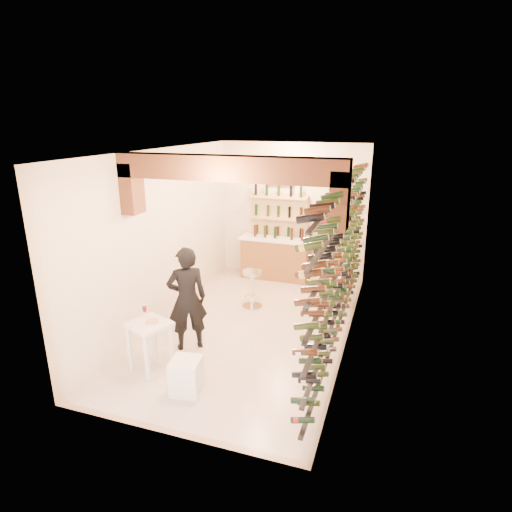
{
  "coord_description": "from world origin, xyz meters",
  "views": [
    {
      "loc": [
        2.38,
        -6.73,
        3.69
      ],
      "look_at": [
        0.0,
        0.3,
        1.3
      ],
      "focal_mm": 29.86,
      "sensor_mm": 36.0,
      "label": 1
    }
  ],
  "objects_px": {
    "crate_lower": "(323,295)",
    "back_counter": "(275,257)",
    "person": "(187,299)",
    "wine_rack": "(338,256)",
    "tasting_table": "(149,331)",
    "white_stool": "(186,376)",
    "chrome_barstool": "(252,286)"
  },
  "relations": [
    {
      "from": "back_counter",
      "to": "tasting_table",
      "type": "xyz_separation_m",
      "value": [
        -0.68,
        -4.46,
        0.12
      ]
    },
    {
      "from": "white_stool",
      "to": "chrome_barstool",
      "type": "distance_m",
      "value": 3.0
    },
    {
      "from": "tasting_table",
      "to": "person",
      "type": "height_order",
      "value": "person"
    },
    {
      "from": "chrome_barstool",
      "to": "white_stool",
      "type": "bearing_deg",
      "value": -88.93
    },
    {
      "from": "crate_lower",
      "to": "back_counter",
      "type": "bearing_deg",
      "value": 141.98
    },
    {
      "from": "back_counter",
      "to": "person",
      "type": "distance_m",
      "value": 3.71
    },
    {
      "from": "tasting_table",
      "to": "person",
      "type": "bearing_deg",
      "value": 96.74
    },
    {
      "from": "person",
      "to": "chrome_barstool",
      "type": "relative_size",
      "value": 2.23
    },
    {
      "from": "wine_rack",
      "to": "person",
      "type": "xyz_separation_m",
      "value": [
        -2.28,
        -1.02,
        -0.66
      ]
    },
    {
      "from": "back_counter",
      "to": "crate_lower",
      "type": "bearing_deg",
      "value": -38.02
    },
    {
      "from": "back_counter",
      "to": "white_stool",
      "type": "height_order",
      "value": "back_counter"
    },
    {
      "from": "back_counter",
      "to": "tasting_table",
      "type": "distance_m",
      "value": 4.51
    },
    {
      "from": "tasting_table",
      "to": "crate_lower",
      "type": "relative_size",
      "value": 1.85
    },
    {
      "from": "white_stool",
      "to": "person",
      "type": "height_order",
      "value": "person"
    },
    {
      "from": "wine_rack",
      "to": "tasting_table",
      "type": "bearing_deg",
      "value": -144.17
    },
    {
      "from": "back_counter",
      "to": "chrome_barstool",
      "type": "distance_m",
      "value": 1.8
    },
    {
      "from": "chrome_barstool",
      "to": "person",
      "type": "bearing_deg",
      "value": -104.55
    },
    {
      "from": "white_stool",
      "to": "person",
      "type": "relative_size",
      "value": 0.29
    },
    {
      "from": "person",
      "to": "crate_lower",
      "type": "distance_m",
      "value": 3.25
    },
    {
      "from": "back_counter",
      "to": "crate_lower",
      "type": "relative_size",
      "value": 3.26
    },
    {
      "from": "chrome_barstool",
      "to": "crate_lower",
      "type": "bearing_deg",
      "value": 28.62
    },
    {
      "from": "white_stool",
      "to": "person",
      "type": "xyz_separation_m",
      "value": [
        -0.54,
        1.13,
        0.63
      ]
    },
    {
      "from": "back_counter",
      "to": "person",
      "type": "relative_size",
      "value": 0.96
    },
    {
      "from": "back_counter",
      "to": "tasting_table",
      "type": "height_order",
      "value": "back_counter"
    },
    {
      "from": "crate_lower",
      "to": "white_stool",
      "type": "bearing_deg",
      "value": -109.01
    },
    {
      "from": "back_counter",
      "to": "tasting_table",
      "type": "relative_size",
      "value": 1.76
    },
    {
      "from": "wine_rack",
      "to": "back_counter",
      "type": "xyz_separation_m",
      "value": [
        -1.83,
        2.65,
        -1.02
      ]
    },
    {
      "from": "back_counter",
      "to": "person",
      "type": "bearing_deg",
      "value": -96.97
    },
    {
      "from": "white_stool",
      "to": "back_counter",
      "type": "bearing_deg",
      "value": 91.08
    },
    {
      "from": "tasting_table",
      "to": "white_stool",
      "type": "bearing_deg",
      "value": -0.42
    },
    {
      "from": "wine_rack",
      "to": "back_counter",
      "type": "bearing_deg",
      "value": 124.66
    },
    {
      "from": "wine_rack",
      "to": "white_stool",
      "type": "xyz_separation_m",
      "value": [
        -1.74,
        -2.14,
        -1.3
      ]
    }
  ]
}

